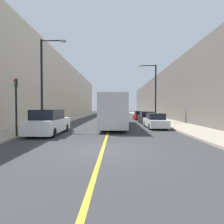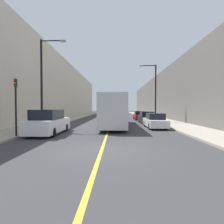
% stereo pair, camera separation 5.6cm
% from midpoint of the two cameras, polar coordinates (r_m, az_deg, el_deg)
% --- Properties ---
extents(ground_plane, '(200.00, 200.00, 0.00)m').
position_cam_midpoint_polar(ground_plane, '(8.81, -3.28, -12.21)').
color(ground_plane, '#38383A').
extents(sidewalk_left, '(3.62, 72.00, 0.15)m').
position_cam_midpoint_polar(sidewalk_left, '(39.49, -11.06, -1.46)').
color(sidewalk_left, '#A89E8C').
rests_on(sidewalk_left, ground).
extents(sidewalk_right, '(3.62, 72.00, 0.15)m').
position_cam_midpoint_polar(sidewalk_right, '(39.22, 11.57, -1.48)').
color(sidewalk_right, '#A89E8C').
rests_on(sidewalk_right, ground).
extents(building_row_left, '(4.00, 72.00, 11.82)m').
position_cam_midpoint_polar(building_row_left, '(40.60, -16.40, 6.84)').
color(building_row_left, beige).
rests_on(building_row_left, ground).
extents(building_row_right, '(4.00, 72.00, 9.11)m').
position_cam_midpoint_polar(building_row_right, '(40.11, 16.99, 4.95)').
color(building_row_right, '#66605B').
rests_on(building_row_right, ground).
extents(road_center_line, '(0.16, 72.00, 0.01)m').
position_cam_midpoint_polar(road_center_line, '(38.60, 0.22, -1.60)').
color(road_center_line, gold).
rests_on(road_center_line, ground).
extents(bus, '(2.47, 12.03, 3.29)m').
position_cam_midpoint_polar(bus, '(19.54, 0.47, 0.53)').
color(bus, silver).
rests_on(bus, ground).
extents(parked_suv_left, '(1.99, 4.98, 1.92)m').
position_cam_midpoint_polar(parked_suv_left, '(14.52, -20.02, -3.32)').
color(parked_suv_left, silver).
rests_on(parked_suv_left, ground).
extents(car_right_near, '(1.76, 4.58, 1.50)m').
position_cam_midpoint_polar(car_right_near, '(18.31, 13.81, -2.96)').
color(car_right_near, silver).
rests_on(car_right_near, ground).
extents(car_right_mid, '(1.78, 4.58, 1.55)m').
position_cam_midpoint_polar(car_right_mid, '(23.98, 11.14, -1.86)').
color(car_right_mid, black).
rests_on(car_right_mid, ground).
extents(car_right_far, '(1.83, 4.45, 1.48)m').
position_cam_midpoint_polar(car_right_far, '(30.41, 8.90, -1.20)').
color(car_right_far, maroon).
rests_on(car_right_far, ground).
extents(street_lamp_left, '(2.39, 0.24, 8.19)m').
position_cam_midpoint_polar(street_lamp_left, '(17.61, -21.51, 10.10)').
color(street_lamp_left, black).
rests_on(street_lamp_left, sidewalk_left).
extents(street_lamp_right, '(2.39, 0.24, 7.86)m').
position_cam_midpoint_polar(street_lamp_right, '(25.19, 13.58, 7.14)').
color(street_lamp_right, black).
rests_on(street_lamp_right, sidewalk_right).
extents(traffic_light, '(0.16, 0.18, 3.88)m').
position_cam_midpoint_polar(traffic_light, '(13.52, -28.92, 2.07)').
color(traffic_light, black).
rests_on(traffic_light, sidewalk_left).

